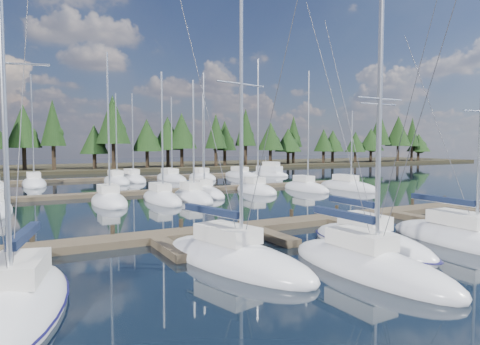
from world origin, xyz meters
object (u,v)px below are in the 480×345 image
front_sailboat_4 (369,242)px  main_dock (253,229)px  front_sailboat_2 (234,258)px  front_sailboat_3 (368,266)px  front_sailboat_5 (467,240)px  motor_yacht_right (269,173)px  front_sailboat_1 (15,306)px

front_sailboat_4 → main_dock: bearing=118.5°
front_sailboat_2 → front_sailboat_4: 7.62m
main_dock → front_sailboat_4: (3.37, -6.20, 0.08)m
front_sailboat_3 → front_sailboat_4: 4.47m
front_sailboat_2 → front_sailboat_5: (12.69, -2.54, -0.01)m
front_sailboat_3 → motor_yacht_right: (25.55, 48.39, 0.15)m
front_sailboat_3 → front_sailboat_5: front_sailboat_3 is taller
front_sailboat_4 → front_sailboat_5: front_sailboat_4 is taller
front_sailboat_5 → motor_yacht_right: bearing=69.9°
front_sailboat_5 → motor_yacht_right: 50.30m
main_dock → front_sailboat_3: size_ratio=3.38×
motor_yacht_right → main_dock: bearing=-123.4°
front_sailboat_1 → front_sailboat_5: front_sailboat_1 is taller
front_sailboat_2 → motor_yacht_right: front_sailboat_2 is taller
front_sailboat_5 → front_sailboat_2: bearing=168.7°
front_sailboat_2 → motor_yacht_right: bearing=56.2°
front_sailboat_5 → motor_yacht_right: front_sailboat_5 is taller
front_sailboat_2 → motor_yacht_right: 53.82m
main_dock → motor_yacht_right: (25.72, 39.07, 0.23)m
front_sailboat_4 → motor_yacht_right: size_ratio=1.64×
front_sailboat_1 → motor_yacht_right: bearing=50.3°
front_sailboat_1 → front_sailboat_4: 16.25m
front_sailboat_3 → motor_yacht_right: 54.73m
front_sailboat_1 → front_sailboat_3: size_ratio=1.08×
main_dock → front_sailboat_4: size_ratio=3.30×
main_dock → front_sailboat_2: bearing=-126.9°
front_sailboat_2 → front_sailboat_5: bearing=-11.3°
front_sailboat_4 → front_sailboat_5: size_ratio=1.04×
front_sailboat_1 → motor_yacht_right: front_sailboat_1 is taller
front_sailboat_3 → front_sailboat_4: front_sailboat_4 is taller
front_sailboat_1 → front_sailboat_2: front_sailboat_2 is taller
motor_yacht_right → front_sailboat_3: bearing=-117.8°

